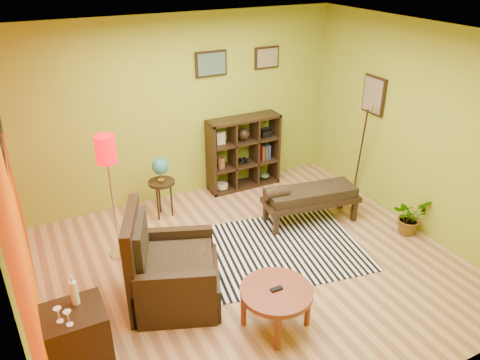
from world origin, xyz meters
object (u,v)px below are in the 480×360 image
side_cabinet (78,338)px  globe_table (161,173)px  cube_shelf (244,153)px  armchair (169,275)px  bench (309,196)px  potted_plant (409,220)px  floor_lamp (107,161)px  coffee_table (276,295)px

side_cabinet → globe_table: (1.59, 2.30, 0.38)m
globe_table → cube_shelf: (1.52, 0.34, -0.11)m
armchair → bench: (2.35, 0.72, 0.06)m
side_cabinet → potted_plant: side_cabinet is taller
floor_lamp → coffee_table: bearing=-59.9°
potted_plant → bench: bearing=140.6°
globe_table → bench: (1.82, -1.09, -0.30)m
floor_lamp → potted_plant: (3.74, -1.30, -1.14)m
coffee_table → floor_lamp: (-1.16, 2.01, 0.94)m
globe_table → cube_shelf: size_ratio=0.78×
coffee_table → potted_plant: 2.68m
armchair → floor_lamp: size_ratio=0.73×
cube_shelf → floor_lamp: bearing=-156.8°
armchair → side_cabinet: bearing=-155.4°
coffee_table → side_cabinet: side_cabinet is taller
coffee_table → potted_plant: size_ratio=1.47×
side_cabinet → cube_shelf: (3.11, 2.63, 0.27)m
cube_shelf → bench: 1.47m
armchair → potted_plant: 3.44m
armchair → floor_lamp: floor_lamp is taller
bench → potted_plant: 1.42m
side_cabinet → coffee_table: bearing=-11.4°
side_cabinet → floor_lamp: bearing=64.9°
coffee_table → bench: 2.18m
coffee_table → bench: bench is taller
bench → globe_table: bearing=149.2°
cube_shelf → bench: bearing=-78.1°
coffee_table → cube_shelf: size_ratio=0.63×
coffee_table → floor_lamp: bearing=120.1°
globe_table → bench: bearing=-30.8°
floor_lamp → globe_table: (0.83, 0.67, -0.63)m
floor_lamp → bench: (2.65, -0.41, -0.93)m
coffee_table → cube_shelf: 3.25m
side_cabinet → bench: (3.41, 1.21, 0.08)m
armchair → side_cabinet: armchair is taller
side_cabinet → bench: bearing=19.5°
bench → side_cabinet: bearing=-160.5°
floor_lamp → potted_plant: 4.12m
floor_lamp → bench: 2.84m
globe_table → potted_plant: 3.55m
armchair → cube_shelf: cube_shelf is taller
coffee_table → side_cabinet: 1.96m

